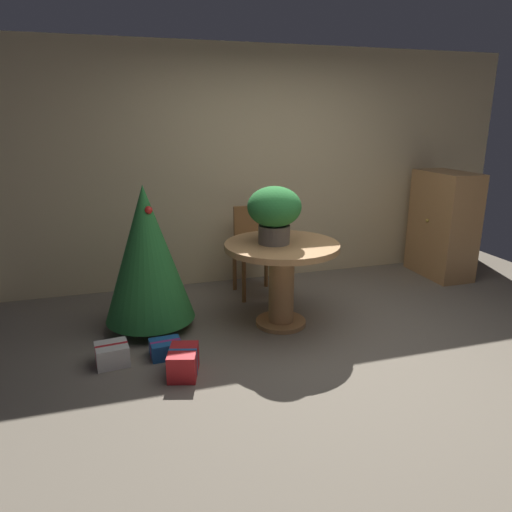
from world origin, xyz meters
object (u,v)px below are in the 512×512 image
Objects in this scene: round_dining_table at (282,267)px; holiday_tree at (147,254)px; wooden_cabinet at (443,225)px; wooden_chair_far at (254,245)px; gift_box_red at (183,362)px; flower_vase at (274,211)px; gift_box_cream at (112,354)px; gift_box_blue at (166,349)px.

holiday_tree is at bearing 167.40° from round_dining_table.
wooden_cabinet is (2.32, 0.81, 0.06)m from round_dining_table.
wooden_chair_far is 1.87m from gift_box_red.
flower_vase is at bearing -12.43° from holiday_tree.
round_dining_table is 0.78× the size of holiday_tree.
holiday_tree is at bearing -171.03° from wooden_cabinet.
wooden_chair_far is at bearing 38.69° from gift_box_cream.
holiday_tree is 4.91× the size of gift_box_cream.
round_dining_table is 0.89m from wooden_chair_far.
gift_box_blue is (-0.09, 0.33, -0.04)m from gift_box_red.
wooden_cabinet is (3.83, 1.13, 0.54)m from gift_box_cream.
wooden_chair_far is 3.50× the size of gift_box_cream.
gift_box_red is 0.28× the size of wooden_cabinet.
holiday_tree reaches higher than gift_box_blue.
round_dining_table is 1.27m from gift_box_red.
wooden_chair_far is at bearing 47.68° from gift_box_blue.
flower_vase reaches higher than gift_box_cream.
gift_box_blue is 0.96× the size of gift_box_cream.
flower_vase is 0.38× the size of holiday_tree.
gift_box_red reaches higher than gift_box_blue.
wooden_cabinet is (2.32, -0.08, 0.08)m from wooden_chair_far.
gift_box_blue is (-1.02, -0.33, -1.01)m from flower_vase.
wooden_chair_far is (0.07, 0.87, -0.54)m from flower_vase.
gift_box_cream is (-1.50, -1.20, -0.45)m from wooden_chair_far.
gift_box_cream is at bearing 147.69° from gift_box_red.
gift_box_cream is at bearing -163.60° from wooden_cabinet.
round_dining_table is at bearing 16.02° from gift_box_blue.
flower_vase reaches higher than wooden_chair_far.
wooden_cabinet is (3.42, 1.12, 0.56)m from gift_box_blue.
flower_vase is at bearing -161.72° from wooden_cabinet.
flower_vase is at bearing 17.97° from gift_box_blue.
holiday_tree is at bearing 58.94° from gift_box_cream.
gift_box_red is at bearing -156.45° from wooden_cabinet.
wooden_chair_far is 1.33m from holiday_tree.
wooden_cabinet is at bearing 16.40° from gift_box_cream.
gift_box_red is at bearing -144.72° from flower_vase.
round_dining_table is at bearing -90.00° from wooden_chair_far.
gift_box_blue is (0.06, -0.57, -0.64)m from holiday_tree.
round_dining_table reaches higher than gift_box_blue.
flower_vase is 1.17m from holiday_tree.
wooden_cabinet is at bearing -1.92° from wooden_chair_far.
gift_box_blue is 0.41m from gift_box_cream.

